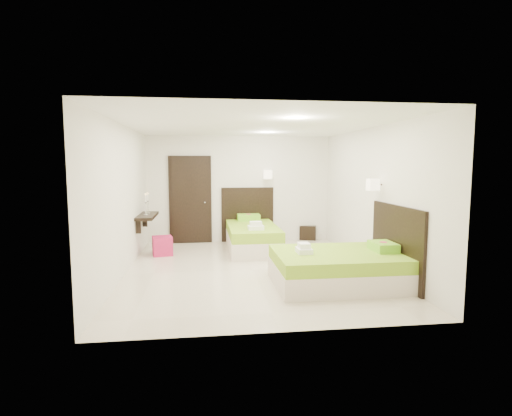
{
  "coord_description": "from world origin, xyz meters",
  "views": [
    {
      "loc": [
        -0.84,
        -7.06,
        1.91
      ],
      "look_at": [
        0.1,
        0.3,
        1.1
      ],
      "focal_mm": 28.0,
      "sensor_mm": 36.0,
      "label": 1
    }
  ],
  "objects": [
    {
      "name": "bed_single",
      "position": [
        0.2,
        1.76,
        0.32
      ],
      "size": [
        1.29,
        2.15,
        1.77
      ],
      "color": "beige",
      "rests_on": "ground"
    },
    {
      "name": "ottoman",
      "position": [
        -1.75,
        1.43,
        0.2
      ],
      "size": [
        0.47,
        0.47,
        0.4
      ],
      "primitive_type": "cube",
      "rotation": [
        0.0,
        0.0,
        0.2
      ],
      "color": "#A71645",
      "rests_on": "ground"
    },
    {
      "name": "floor",
      "position": [
        0.0,
        0.0,
        0.0
      ],
      "size": [
        5.5,
        5.5,
        0.0
      ],
      "primitive_type": "plane",
      "color": "beige",
      "rests_on": "ground"
    },
    {
      "name": "nightstand",
      "position": [
        1.77,
        2.79,
        0.18
      ],
      "size": [
        0.5,
        0.48,
        0.36
      ],
      "primitive_type": "cube",
      "rotation": [
        0.0,
        0.0,
        -0.36
      ],
      "color": "black",
      "rests_on": "ground"
    },
    {
      "name": "bed_double",
      "position": [
        1.31,
        -1.04,
        0.3
      ],
      "size": [
        2.01,
        1.71,
        1.66
      ],
      "color": "beige",
      "rests_on": "ground"
    },
    {
      "name": "console_shelf",
      "position": [
        -2.08,
        1.6,
        0.82
      ],
      "size": [
        0.35,
        1.2,
        0.78
      ],
      "color": "black",
      "rests_on": "ground"
    },
    {
      "name": "door",
      "position": [
        -1.2,
        2.7,
        1.05
      ],
      "size": [
        1.02,
        0.15,
        2.14
      ],
      "color": "black",
      "rests_on": "ground"
    }
  ]
}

